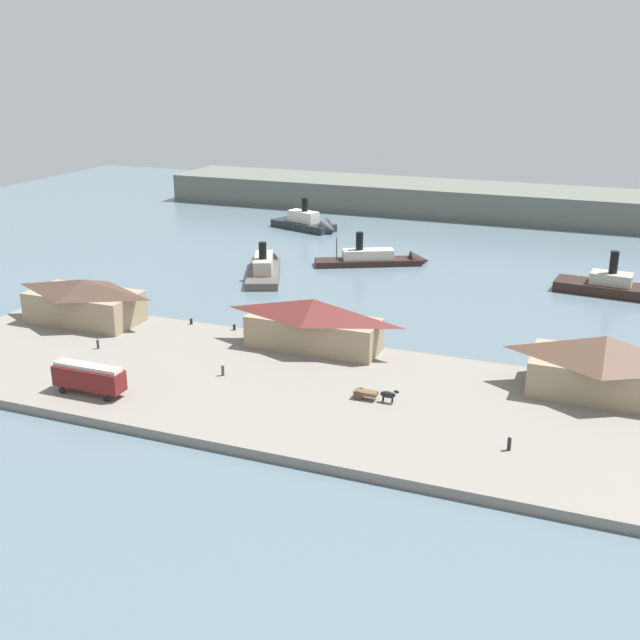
{
  "coord_description": "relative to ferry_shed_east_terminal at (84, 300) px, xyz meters",
  "views": [
    {
      "loc": [
        40.5,
        -109.16,
        42.84
      ],
      "look_at": [
        -3.55,
        2.29,
        2.0
      ],
      "focal_mm": 43.67,
      "sensor_mm": 36.0,
      "label": 1
    }
  ],
  "objects": [
    {
      "name": "ground_plane",
      "position": [
        40.06,
        10.45,
        -4.85
      ],
      "size": [
        320.0,
        320.0,
        0.0
      ],
      "primitive_type": "plane",
      "color": "slate"
    },
    {
      "name": "quay_promenade",
      "position": [
        40.06,
        -11.55,
        -4.25
      ],
      "size": [
        110.0,
        36.0,
        1.2
      ],
      "primitive_type": "cube",
      "color": "gray",
      "rests_on": "ground"
    },
    {
      "name": "seawall_edge",
      "position": [
        40.06,
        6.85,
        -4.35
      ],
      "size": [
        110.0,
        0.8,
        1.0
      ],
      "primitive_type": "cube",
      "color": "#666159",
      "rests_on": "ground"
    },
    {
      "name": "ferry_shed_east_terminal",
      "position": [
        0.0,
        0.0,
        0.0
      ],
      "size": [
        18.44,
        9.52,
        7.2
      ],
      "color": "#998466",
      "rests_on": "quay_promenade"
    },
    {
      "name": "ferry_shed_customs_shed",
      "position": [
        39.57,
        2.39,
        0.27
      ],
      "size": [
        20.23,
        7.39,
        7.72
      ],
      "color": "#998466",
      "rests_on": "quay_promenade"
    },
    {
      "name": "ferry_shed_central_terminal",
      "position": [
        80.4,
        0.75,
        0.38
      ],
      "size": [
        18.35,
        10.5,
        7.94
      ],
      "color": "#998466",
      "rests_on": "quay_promenade"
    },
    {
      "name": "street_tram",
      "position": [
        18.82,
        -23.68,
        -1.26
      ],
      "size": [
        9.85,
        2.74,
        4.06
      ],
      "color": "maroon",
      "rests_on": "quay_promenade"
    },
    {
      "name": "horse_cart",
      "position": [
        53.75,
        -12.08,
        -2.72
      ],
      "size": [
        5.86,
        1.36,
        1.87
      ],
      "color": "brown",
      "rests_on": "quay_promenade"
    },
    {
      "name": "pedestrian_at_waters_edge",
      "position": [
        71.72,
        -19.16,
        -2.84
      ],
      "size": [
        0.44,
        0.44,
        1.77
      ],
      "color": "#232328",
      "rests_on": "quay_promenade"
    },
    {
      "name": "pedestrian_by_tram",
      "position": [
        31.93,
        -11.95,
        -2.89
      ],
      "size": [
        0.41,
        0.41,
        1.67
      ],
      "color": "#4C3D33",
      "rests_on": "quay_promenade"
    },
    {
      "name": "pedestrian_walking_east",
      "position": [
        9.61,
        -9.68,
        -2.93
      ],
      "size": [
        0.39,
        0.39,
        1.59
      ],
      "color": "#33384C",
      "rests_on": "quay_promenade"
    },
    {
      "name": "mooring_post_east",
      "position": [
        24.7,
        5.29,
        -3.2
      ],
      "size": [
        0.44,
        0.44,
        0.9
      ],
      "primitive_type": "cylinder",
      "color": "black",
      "rests_on": "quay_promenade"
    },
    {
      "name": "mooring_post_center_east",
      "position": [
        16.81,
        5.25,
        -3.2
      ],
      "size": [
        0.44,
        0.44,
        0.9
      ],
      "primitive_type": "cylinder",
      "color": "black",
      "rests_on": "quay_promenade"
    },
    {
      "name": "ferry_outer_harbor",
      "position": [
        82.52,
        52.32,
        -3.46
      ],
      "size": [
        22.42,
        8.58,
        10.32
      ],
      "color": "black",
      "rests_on": "ground"
    },
    {
      "name": "ferry_moored_west",
      "position": [
        32.86,
        57.58,
        -3.61
      ],
      "size": [
        24.17,
        15.27,
        8.75
      ],
      "color": "black",
      "rests_on": "ground"
    },
    {
      "name": "ferry_approaching_east",
      "position": [
        12.54,
        41.93,
        -3.45
      ],
      "size": [
        14.35,
        23.08,
        9.81
      ],
      "color": "#514C47",
      "rests_on": "ground"
    },
    {
      "name": "ferry_departing_north",
      "position": [
        5.43,
        84.27,
        -3.32
      ],
      "size": [
        20.01,
        11.85,
        10.13
      ],
      "color": "#23282D",
      "rests_on": "ground"
    },
    {
      "name": "far_headland",
      "position": [
        40.06,
        120.45,
        -0.85
      ],
      "size": [
        180.0,
        24.0,
        8.0
      ],
      "primitive_type": "cube",
      "color": "#60665B",
      "rests_on": "ground"
    }
  ]
}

